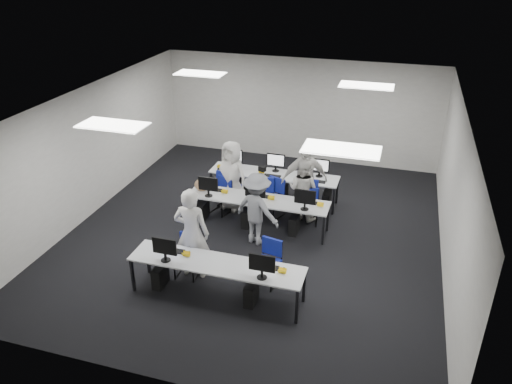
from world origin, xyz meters
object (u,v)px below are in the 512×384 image
(chair_0, at_px, (188,263))
(chair_3, at_px, (272,205))
(student_1, at_px, (303,189))
(student_2, at_px, (232,176))
(desk_front, at_px, (216,265))
(chair_5, at_px, (230,194))
(desk_mid, at_px, (258,201))
(chair_1, at_px, (267,270))
(chair_6, at_px, (265,198))
(chair_7, at_px, (308,207))
(photographer, at_px, (257,209))
(student_3, at_px, (304,180))
(student_0, at_px, (192,233))
(chair_2, at_px, (221,202))
(chair_4, at_px, (307,209))

(chair_0, height_order, chair_3, chair_3)
(student_1, distance_m, student_2, 1.73)
(desk_front, xyz_separation_m, chair_5, (-0.97, 3.45, -0.38))
(desk_mid, xyz_separation_m, chair_0, (-0.79, -2.13, -0.41))
(desk_front, distance_m, chair_1, 1.09)
(chair_6, bearing_deg, chair_7, -15.23)
(student_2, distance_m, photographer, 1.68)
(desk_front, height_order, photographer, photographer)
(student_3, bearing_deg, photographer, -141.06)
(chair_5, bearing_deg, chair_6, 23.25)
(desk_front, height_order, student_0, student_0)
(chair_2, distance_m, student_3, 2.07)
(student_0, bearing_deg, student_1, -122.58)
(chair_5, bearing_deg, desk_front, -56.01)
(chair_2, bearing_deg, chair_7, 27.78)
(student_2, bearing_deg, chair_0, -70.10)
(chair_0, distance_m, chair_5, 2.99)
(chair_1, bearing_deg, student_1, 100.16)
(desk_front, relative_size, chair_1, 3.61)
(chair_2, distance_m, student_1, 2.00)
(chair_1, bearing_deg, chair_2, 139.68)
(chair_1, bearing_deg, chair_3, 115.35)
(chair_4, height_order, chair_6, chair_4)
(chair_2, xyz_separation_m, student_2, (0.19, 0.28, 0.59))
(chair_1, xyz_separation_m, chair_3, (-0.59, 2.57, 0.01))
(desk_front, height_order, chair_1, chair_1)
(chair_7, bearing_deg, student_1, -160.68)
(student_1, bearing_deg, chair_2, 23.26)
(chair_5, bearing_deg, photographer, -33.78)
(desk_front, xyz_separation_m, chair_6, (-0.08, 3.53, -0.39))
(desk_mid, bearing_deg, chair_2, 156.79)
(chair_6, height_order, student_0, student_0)
(chair_4, bearing_deg, chair_3, 167.12)
(student_1, relative_size, student_2, 0.87)
(desk_front, bearing_deg, student_3, 75.67)
(chair_7, bearing_deg, desk_front, -127.29)
(student_1, relative_size, photographer, 0.92)
(chair_0, xyz_separation_m, chair_4, (1.81, 2.73, 0.04))
(chair_3, height_order, photographer, photographer)
(chair_2, xyz_separation_m, chair_7, (2.06, 0.39, -0.02))
(student_1, relative_size, student_3, 0.81)
(student_2, bearing_deg, chair_4, 14.59)
(chair_4, distance_m, student_1, 0.48)
(chair_6, distance_m, student_1, 1.07)
(chair_4, height_order, photographer, photographer)
(chair_7, bearing_deg, photographer, -141.39)
(chair_2, bearing_deg, desk_mid, -6.19)
(chair_1, xyz_separation_m, chair_2, (-1.82, 2.39, -0.01))
(chair_5, height_order, student_1, student_1)
(desk_front, bearing_deg, student_1, 75.34)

